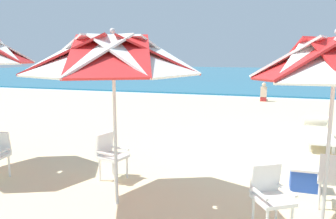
{
  "coord_description": "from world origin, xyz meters",
  "views": [
    {
      "loc": [
        -0.76,
        -7.79,
        2.31
      ],
      "look_at": [
        -3.02,
        -0.38,
        1.0
      ],
      "focal_mm": 35.51,
      "sensor_mm": 36.0,
      "label": 1
    }
  ],
  "objects_px": {
    "beach_umbrella_1": "(113,56)",
    "cooler_box": "(305,178)",
    "sun_lounger_1": "(318,133)",
    "plastic_chair_3": "(110,153)",
    "plastic_chair_1": "(270,194)",
    "beachgoer_seated": "(264,95)",
    "beach_umbrella_0": "(335,61)",
    "plastic_chair_2": "(334,177)"
  },
  "relations": [
    {
      "from": "plastic_chair_2",
      "to": "sun_lounger_1",
      "type": "relative_size",
      "value": 0.4
    },
    {
      "from": "plastic_chair_3",
      "to": "sun_lounger_1",
      "type": "relative_size",
      "value": 0.4
    },
    {
      "from": "beach_umbrella_1",
      "to": "plastic_chair_3",
      "type": "height_order",
      "value": "beach_umbrella_1"
    },
    {
      "from": "beach_umbrella_1",
      "to": "plastic_chair_3",
      "type": "relative_size",
      "value": 3.08
    },
    {
      "from": "plastic_chair_1",
      "to": "plastic_chair_2",
      "type": "relative_size",
      "value": 1.0
    },
    {
      "from": "plastic_chair_2",
      "to": "beach_umbrella_1",
      "type": "relative_size",
      "value": 0.32
    },
    {
      "from": "beach_umbrella_0",
      "to": "plastic_chair_3",
      "type": "height_order",
      "value": "beach_umbrella_0"
    },
    {
      "from": "beach_umbrella_0",
      "to": "plastic_chair_1",
      "type": "relative_size",
      "value": 3.02
    },
    {
      "from": "beach_umbrella_0",
      "to": "beach_umbrella_1",
      "type": "distance_m",
      "value": 2.95
    },
    {
      "from": "plastic_chair_1",
      "to": "plastic_chair_2",
      "type": "height_order",
      "value": "same"
    },
    {
      "from": "plastic_chair_2",
      "to": "cooler_box",
      "type": "distance_m",
      "value": 0.78
    },
    {
      "from": "plastic_chair_3",
      "to": "sun_lounger_1",
      "type": "height_order",
      "value": "plastic_chair_3"
    },
    {
      "from": "beach_umbrella_0",
      "to": "cooler_box",
      "type": "xyz_separation_m",
      "value": [
        -0.11,
        1.27,
        -2.01
      ]
    },
    {
      "from": "beachgoer_seated",
      "to": "plastic_chair_3",
      "type": "bearing_deg",
      "value": -102.22
    },
    {
      "from": "plastic_chair_1",
      "to": "sun_lounger_1",
      "type": "xyz_separation_m",
      "value": [
        1.19,
        4.8,
        -0.22
      ]
    },
    {
      "from": "beach_umbrella_1",
      "to": "cooler_box",
      "type": "xyz_separation_m",
      "value": [
        2.84,
        1.44,
        -2.08
      ]
    },
    {
      "from": "beachgoer_seated",
      "to": "beach_umbrella_1",
      "type": "bearing_deg",
      "value": -98.8
    },
    {
      "from": "plastic_chair_1",
      "to": "sun_lounger_1",
      "type": "relative_size",
      "value": 0.4
    },
    {
      "from": "plastic_chair_2",
      "to": "beachgoer_seated",
      "type": "bearing_deg",
      "value": 96.03
    },
    {
      "from": "plastic_chair_1",
      "to": "cooler_box",
      "type": "distance_m",
      "value": 1.66
    },
    {
      "from": "beach_umbrella_0",
      "to": "plastic_chair_2",
      "type": "distance_m",
      "value": 1.84
    },
    {
      "from": "beachgoer_seated",
      "to": "sun_lounger_1",
      "type": "bearing_deg",
      "value": -78.89
    },
    {
      "from": "plastic_chair_2",
      "to": "beachgoer_seated",
      "type": "xyz_separation_m",
      "value": [
        -1.23,
        11.66,
        -0.2
      ]
    },
    {
      "from": "sun_lounger_1",
      "to": "cooler_box",
      "type": "bearing_deg",
      "value": -100.56
    },
    {
      "from": "plastic_chair_1",
      "to": "plastic_chair_2",
      "type": "distance_m",
      "value": 1.26
    },
    {
      "from": "sun_lounger_1",
      "to": "plastic_chair_1",
      "type": "bearing_deg",
      "value": -103.96
    },
    {
      "from": "plastic_chair_3",
      "to": "sun_lounger_1",
      "type": "bearing_deg",
      "value": 43.31
    },
    {
      "from": "plastic_chair_2",
      "to": "beach_umbrella_1",
      "type": "height_order",
      "value": "beach_umbrella_1"
    },
    {
      "from": "plastic_chair_2",
      "to": "beach_umbrella_1",
      "type": "bearing_deg",
      "value": -165.8
    },
    {
      "from": "plastic_chair_1",
      "to": "plastic_chair_3",
      "type": "relative_size",
      "value": 1.0
    },
    {
      "from": "sun_lounger_1",
      "to": "beachgoer_seated",
      "type": "height_order",
      "value": "beachgoer_seated"
    },
    {
      "from": "beach_umbrella_0",
      "to": "plastic_chair_2",
      "type": "xyz_separation_m",
      "value": [
        0.21,
        0.62,
        -1.72
      ]
    },
    {
      "from": "beach_umbrella_0",
      "to": "beach_umbrella_1",
      "type": "height_order",
      "value": "beach_umbrella_1"
    },
    {
      "from": "plastic_chair_1",
      "to": "plastic_chair_2",
      "type": "bearing_deg",
      "value": 44.33
    },
    {
      "from": "plastic_chair_2",
      "to": "sun_lounger_1",
      "type": "height_order",
      "value": "plastic_chair_2"
    },
    {
      "from": "beachgoer_seated",
      "to": "plastic_chair_1",
      "type": "bearing_deg",
      "value": -88.5
    },
    {
      "from": "beach_umbrella_0",
      "to": "sun_lounger_1",
      "type": "bearing_deg",
      "value": 83.67
    },
    {
      "from": "plastic_chair_1",
      "to": "plastic_chair_2",
      "type": "xyz_separation_m",
      "value": [
        0.9,
        0.88,
        0.0
      ]
    },
    {
      "from": "beach_umbrella_0",
      "to": "plastic_chair_1",
      "type": "height_order",
      "value": "beach_umbrella_0"
    },
    {
      "from": "plastic_chair_2",
      "to": "beach_umbrella_1",
      "type": "distance_m",
      "value": 3.71
    },
    {
      "from": "plastic_chair_1",
      "to": "cooler_box",
      "type": "height_order",
      "value": "plastic_chair_1"
    },
    {
      "from": "plastic_chair_2",
      "to": "plastic_chair_1",
      "type": "bearing_deg",
      "value": -135.67
    }
  ]
}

